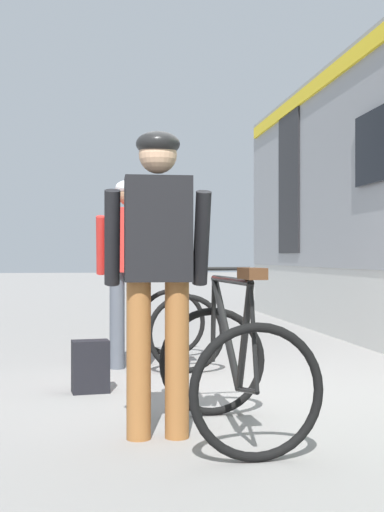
{
  "coord_description": "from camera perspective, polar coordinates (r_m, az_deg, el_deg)",
  "views": [
    {
      "loc": [
        -1.35,
        -4.85,
        1.04
      ],
      "look_at": [
        -0.55,
        0.8,
        1.05
      ],
      "focal_mm": 47.02,
      "sensor_mm": 36.0,
      "label": 1
    }
  ],
  "objects": [
    {
      "name": "cyclist_far_in_dark",
      "position": [
        3.85,
        -2.92,
        0.1
      ],
      "size": [
        0.61,
        0.31,
        1.76
      ],
      "color": "#935B2D",
      "rests_on": "ground"
    },
    {
      "name": "cyclist_near_in_red",
      "position": [
        6.29,
        -5.39,
        0.03
      ],
      "size": [
        0.62,
        0.32,
        1.76
      ],
      "color": "#4C515B",
      "rests_on": "ground"
    },
    {
      "name": "bicycle_near_red",
      "position": [
        6.52,
        -1.16,
        -5.71
      ],
      "size": [
        0.73,
        1.08,
        0.99
      ],
      "color": "black",
      "rests_on": "ground"
    },
    {
      "name": "ground_plane",
      "position": [
        5.14,
        7.54,
        -11.77
      ],
      "size": [
        80.0,
        80.0,
        0.0
      ],
      "primitive_type": "plane",
      "color": "gray"
    },
    {
      "name": "bicycle_far_black",
      "position": [
        3.95,
        3.45,
        -9.4
      ],
      "size": [
        0.76,
        1.11,
        0.99
      ],
      "color": "black",
      "rests_on": "ground"
    },
    {
      "name": "backpack_on_platform",
      "position": [
        5.27,
        -8.64,
        -9.27
      ],
      "size": [
        0.3,
        0.21,
        0.4
      ],
      "primitive_type": "cube",
      "rotation": [
        0.0,
        0.0,
        0.13
      ],
      "color": "black",
      "rests_on": "ground"
    }
  ]
}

